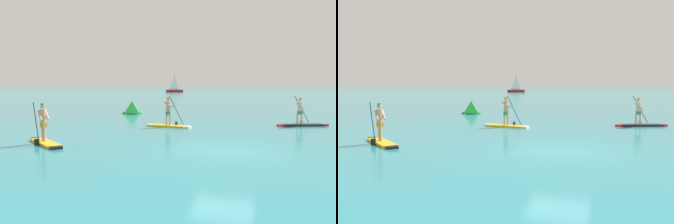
% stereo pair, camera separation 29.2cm
% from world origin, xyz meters
% --- Properties ---
extents(ground, '(440.00, 440.00, 0.00)m').
position_xyz_m(ground, '(0.00, 0.00, 0.00)').
color(ground, teal).
extents(paddleboarder_near_left, '(2.76, 2.16, 1.89)m').
position_xyz_m(paddleboarder_near_left, '(-7.73, -0.87, 0.39)').
color(paddleboarder_near_left, yellow).
rests_on(paddleboarder_near_left, ground).
extents(paddleboarder_mid_center, '(2.93, 1.03, 1.92)m').
position_xyz_m(paddleboarder_mid_center, '(-4.15, 6.39, 0.40)').
color(paddleboarder_mid_center, yellow).
rests_on(paddleboarder_mid_center, ground).
extents(paddleboarder_far_right, '(3.14, 1.61, 1.89)m').
position_xyz_m(paddleboarder_far_right, '(3.74, 9.20, 0.34)').
color(paddleboarder_far_right, black).
rests_on(paddleboarder_far_right, ground).
extents(race_marker_buoy, '(1.84, 1.84, 1.11)m').
position_xyz_m(race_marker_buoy, '(-9.80, 14.15, 0.49)').
color(race_marker_buoy, green).
rests_on(race_marker_buoy, ground).
extents(sailboat_left_horizon, '(4.92, 3.13, 5.58)m').
position_xyz_m(sailboat_left_horizon, '(-24.32, 80.87, 0.73)').
color(sailboat_left_horizon, '#A51E1E').
rests_on(sailboat_left_horizon, ground).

